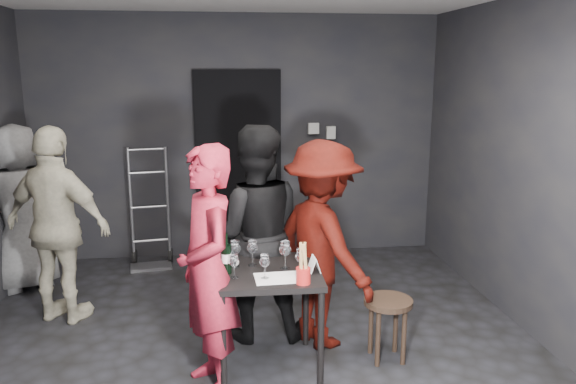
{
  "coord_description": "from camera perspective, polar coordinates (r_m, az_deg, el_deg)",
  "views": [
    {
      "loc": [
        -0.21,
        -3.78,
        2.11
      ],
      "look_at": [
        0.29,
        0.25,
        1.21
      ],
      "focal_mm": 35.0,
      "sensor_mm": 36.0,
      "label": 1
    }
  ],
  "objects": [
    {
      "name": "floor",
      "position": [
        4.34,
        -3.54,
        -16.68
      ],
      "size": [
        4.5,
        5.0,
        0.02
      ],
      "primitive_type": "cube",
      "color": "black",
      "rests_on": "ground"
    },
    {
      "name": "wall_back",
      "position": [
        6.33,
        -5.13,
        5.5
      ],
      "size": [
        4.5,
        0.04,
        2.7
      ],
      "primitive_type": "cube",
      "color": "black",
      "rests_on": "ground"
    },
    {
      "name": "wall_front",
      "position": [
        1.51,
        2.01,
        -17.83
      ],
      "size": [
        4.5,
        0.04,
        2.7
      ],
      "primitive_type": "cube",
      "color": "black",
      "rests_on": "ground"
    },
    {
      "name": "wall_right",
      "position": [
        4.58,
        25.6,
        1.66
      ],
      "size": [
        0.04,
        5.0,
        2.7
      ],
      "primitive_type": "cube",
      "color": "black",
      "rests_on": "ground"
    },
    {
      "name": "doorway",
      "position": [
        6.32,
        -5.06,
        2.74
      ],
      "size": [
        0.95,
        0.1,
        2.1
      ],
      "primitive_type": "cube",
      "color": "black",
      "rests_on": "ground"
    },
    {
      "name": "wallbox_upper",
      "position": [
        6.36,
        2.6,
        6.48
      ],
      "size": [
        0.12,
        0.06,
        0.12
      ],
      "primitive_type": "cube",
      "color": "#B7B7B2",
      "rests_on": "wall_back"
    },
    {
      "name": "wallbox_lower",
      "position": [
        6.4,
        4.37,
        6.04
      ],
      "size": [
        0.1,
        0.06,
        0.14
      ],
      "primitive_type": "cube",
      "color": "#B7B7B2",
      "rests_on": "wall_back"
    },
    {
      "name": "hand_truck",
      "position": [
        6.31,
        -13.74,
        -5.26
      ],
      "size": [
        0.43,
        0.36,
        1.3
      ],
      "rotation": [
        0.0,
        0.0,
        0.14
      ],
      "color": "#B2B2B7",
      "rests_on": "floor"
    },
    {
      "name": "tasting_table",
      "position": [
        3.95,
        -2.06,
        -9.22
      ],
      "size": [
        0.72,
        0.72,
        0.75
      ],
      "rotation": [
        0.0,
        0.0,
        -0.02
      ],
      "color": "black",
      "rests_on": "floor"
    },
    {
      "name": "stool",
      "position": [
        4.25,
        10.11,
        -11.83
      ],
      "size": [
        0.35,
        0.35,
        0.47
      ],
      "rotation": [
        0.0,
        0.0,
        -0.01
      ],
      "color": "#382720",
      "rests_on": "floor"
    },
    {
      "name": "server_red",
      "position": [
        3.68,
        -8.21,
        -6.7
      ],
      "size": [
        0.61,
        0.76,
        1.82
      ],
      "primitive_type": "imported",
      "rotation": [
        0.0,
        0.0,
        -1.27
      ],
      "color": "#A51C2F",
      "rests_on": "floor"
    },
    {
      "name": "woman_black",
      "position": [
        4.36,
        -3.43,
        -2.8
      ],
      "size": [
        0.96,
        0.56,
        1.93
      ],
      "primitive_type": "imported",
      "rotation": [
        0.0,
        0.0,
        3.09
      ],
      "color": "black",
      "rests_on": "floor"
    },
    {
      "name": "man_maroon",
      "position": [
        4.27,
        3.52,
        -4.72
      ],
      "size": [
        0.96,
        1.21,
        1.7
      ],
      "primitive_type": "imported",
      "rotation": [
        0.0,
        0.0,
        2.05
      ],
      "color": "#350804",
      "rests_on": "floor"
    },
    {
      "name": "bystander_cream",
      "position": [
        5.01,
        -22.42,
        -2.19
      ],
      "size": [
        1.2,
        0.92,
        1.85
      ],
      "primitive_type": "imported",
      "rotation": [
        0.0,
        0.0,
        2.71
      ],
      "color": "beige",
      "rests_on": "floor"
    },
    {
      "name": "bystander_grey",
      "position": [
        5.92,
        -25.58,
        -0.9
      ],
      "size": [
        0.96,
        0.85,
        1.73
      ],
      "primitive_type": "imported",
      "rotation": [
        0.0,
        0.0,
        3.72
      ],
      "color": "gray",
      "rests_on": "floor"
    },
    {
      "name": "tasting_mat",
      "position": [
        3.76,
        -0.82,
        -8.71
      ],
      "size": [
        0.34,
        0.23,
        0.0
      ],
      "primitive_type": "cube",
      "rotation": [
        0.0,
        0.0,
        0.04
      ],
      "color": "white",
      "rests_on": "tasting_table"
    },
    {
      "name": "wine_glass_a",
      "position": [
        3.75,
        -5.49,
        -7.43
      ],
      "size": [
        0.08,
        0.08,
        0.18
      ],
      "primitive_type": null,
      "rotation": [
        0.0,
        0.0,
        -0.22
      ],
      "color": "white",
      "rests_on": "tasting_table"
    },
    {
      "name": "wine_glass_b",
      "position": [
        3.95,
        -5.42,
        -6.14
      ],
      "size": [
        0.08,
        0.08,
        0.21
      ],
      "primitive_type": null,
      "rotation": [
        0.0,
        0.0,
        -0.04
      ],
      "color": "white",
      "rests_on": "tasting_table"
    },
    {
      "name": "wine_glass_c",
      "position": [
        3.97,
        -3.63,
        -6.07
      ],
      "size": [
        0.1,
        0.1,
        0.2
      ],
      "primitive_type": null,
      "rotation": [
        0.0,
        0.0,
        0.34
      ],
      "color": "white",
      "rests_on": "tasting_table"
    },
    {
      "name": "wine_glass_d",
      "position": [
        3.73,
        -2.37,
        -7.46
      ],
      "size": [
        0.09,
        0.09,
        0.18
      ],
      "primitive_type": null,
      "rotation": [
        0.0,
        0.0,
        0.39
      ],
      "color": "white",
      "rests_on": "tasting_table"
    },
    {
      "name": "wine_glass_e",
      "position": [
        3.79,
        1.32,
        -6.97
      ],
      "size": [
        0.1,
        0.1,
        0.2
      ],
      "primitive_type": null,
      "rotation": [
        0.0,
        0.0,
        0.31
      ],
      "color": "white",
      "rests_on": "tasting_table"
    },
    {
      "name": "wine_glass_f",
      "position": [
        3.89,
        -0.29,
        -6.29
      ],
      "size": [
        0.1,
        0.1,
        0.22
      ],
      "primitive_type": null,
      "rotation": [
        0.0,
        0.0,
        0.2
      ],
      "color": "white",
      "rests_on": "tasting_table"
    },
    {
      "name": "wine_bottle",
      "position": [
        3.83,
        -6.28,
        -6.68
      ],
      "size": [
        0.07,
        0.07,
        0.28
      ],
      "rotation": [
        0.0,
        0.0,
        0.18
      ],
      "color": "black",
      "rests_on": "tasting_table"
    },
    {
      "name": "breadstick_cup",
      "position": [
        3.63,
        1.56,
        -7.31
      ],
      "size": [
        0.09,
        0.09,
        0.29
      ],
      "rotation": [
        0.0,
        0.0,
        0.32
      ],
      "color": "red",
      "rests_on": "tasting_table"
    },
    {
      "name": "reserved_card",
      "position": [
        3.87,
        2.46,
        -7.32
      ],
      "size": [
        0.09,
        0.14,
        0.1
      ],
      "primitive_type": null,
      "rotation": [
        0.0,
        0.0,
        0.03
      ],
      "color": "white",
      "rests_on": "tasting_table"
    }
  ]
}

